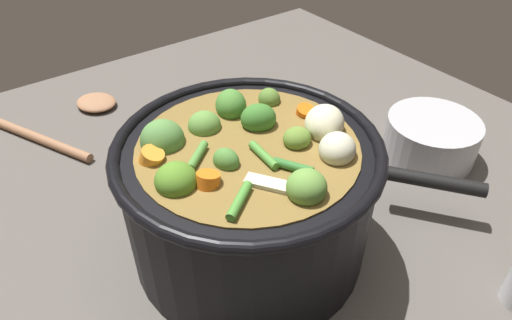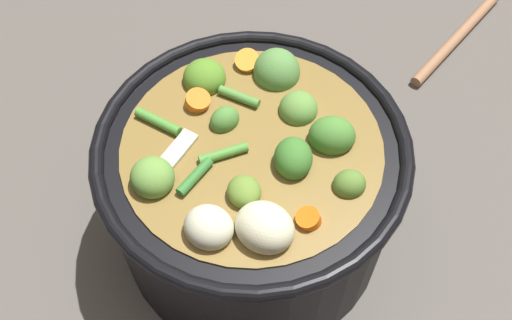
% 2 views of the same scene
% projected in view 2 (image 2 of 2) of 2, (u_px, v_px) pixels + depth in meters
% --- Properties ---
extents(ground_plane, '(1.10, 1.10, 0.00)m').
position_uv_depth(ground_plane, '(253.00, 227.00, 0.63)').
color(ground_plane, '#514C47').
extents(cooking_pot, '(0.27, 0.27, 0.17)m').
position_uv_depth(cooking_pot, '(252.00, 187.00, 0.56)').
color(cooking_pot, black).
rests_on(cooking_pot, ground_plane).
extents(wooden_spoon, '(0.20, 0.19, 0.02)m').
position_uv_depth(wooden_spoon, '(510.00, 64.00, 0.75)').
color(wooden_spoon, '#9A6A4A').
rests_on(wooden_spoon, ground_plane).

